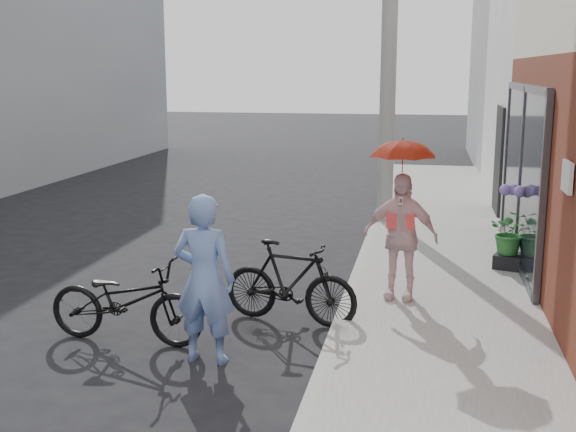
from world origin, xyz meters
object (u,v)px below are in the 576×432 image
(utility_pole, at_px, (389,30))
(bike_right, at_px, (290,282))
(planter, at_px, (509,261))
(bike_left, at_px, (126,301))
(officer, at_px, (204,279))
(kimono_woman, at_px, (400,236))

(utility_pole, distance_m, bike_right, 6.20)
(utility_pole, xyz_separation_m, planter, (1.90, -2.95, -3.28))
(utility_pole, distance_m, bike_left, 7.35)
(officer, distance_m, bike_right, 1.43)
(utility_pole, bearing_deg, planter, -57.18)
(utility_pole, xyz_separation_m, kimono_woman, (0.45, -4.59, -2.62))
(bike_right, xyz_separation_m, planter, (2.63, 2.42, -0.26))
(utility_pole, xyz_separation_m, bike_right, (-0.73, -5.37, -3.02))
(officer, relative_size, kimono_woman, 1.10)
(utility_pole, height_order, planter, utility_pole)
(bike_right, height_order, kimono_woman, kimono_woman)
(kimono_woman, xyz_separation_m, planter, (1.45, 1.65, -0.66))
(bike_left, xyz_separation_m, kimono_woman, (2.77, 1.69, 0.43))
(utility_pole, relative_size, kimono_woman, 4.59)
(officer, height_order, bike_left, officer)
(bike_right, relative_size, planter, 4.22)
(officer, distance_m, bike_left, 1.10)
(utility_pole, xyz_separation_m, bike_left, (-2.32, -6.28, -3.05))
(officer, height_order, bike_right, officer)
(bike_right, bearing_deg, utility_pole, 2.96)
(officer, bearing_deg, kimono_woman, -129.26)
(utility_pole, height_order, kimono_woman, utility_pole)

